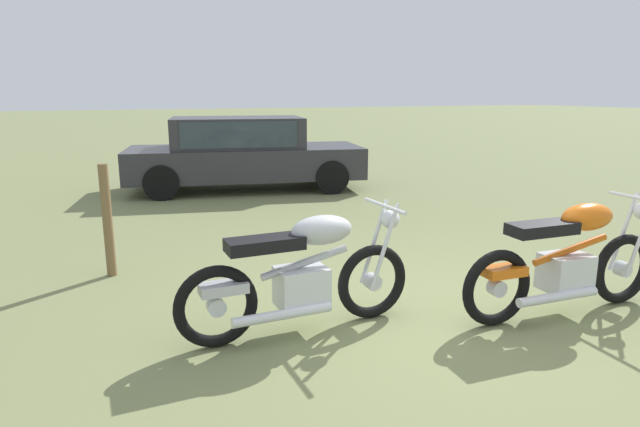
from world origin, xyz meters
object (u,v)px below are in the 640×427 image
object	(u,v)px
motorcycle_orange	(567,260)
car_charcoal	(242,150)
motorcycle_silver	(302,275)
fence_post_wooden	(108,221)

from	to	relation	value
motorcycle_orange	car_charcoal	bearing A→B (deg)	100.48
motorcycle_silver	fence_post_wooden	world-z (taller)	fence_post_wooden
motorcycle_orange	fence_post_wooden	size ratio (longest dim) A/B	1.72
motorcycle_silver	car_charcoal	size ratio (longest dim) A/B	0.42
motorcycle_silver	car_charcoal	distance (m)	6.69
motorcycle_orange	fence_post_wooden	distance (m)	4.48
motorcycle_silver	car_charcoal	xyz separation A→B (m)	(1.29, 6.56, 0.32)
motorcycle_orange	car_charcoal	size ratio (longest dim) A/B	0.43
car_charcoal	fence_post_wooden	distance (m)	5.23
car_charcoal	motorcycle_silver	bearing A→B (deg)	-89.36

